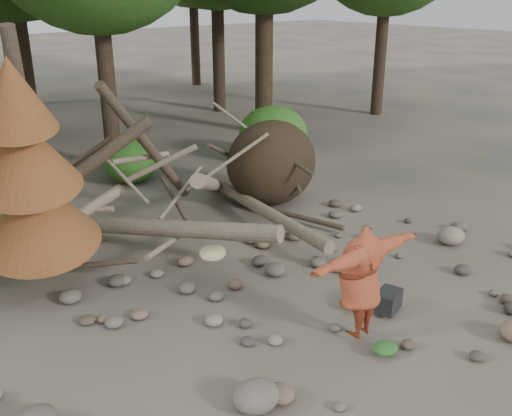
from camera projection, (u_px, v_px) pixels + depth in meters
ground at (325, 316)px, 8.89m from camera, size 120.00×120.00×0.00m
deadfall_pile at (254, 170)px, 12.79m from camera, size 8.55×5.24×3.30m
dead_conifer at (30, 175)px, 8.71m from camera, size 2.06×2.16×4.35m
bush_mid at (131, 161)px, 14.78m from camera, size 1.40×1.40×1.12m
bush_right at (273, 133)px, 16.60m from camera, size 2.00×2.00×1.60m
frisbee_thrower at (360, 281)px, 8.01m from camera, size 3.59×0.65×2.00m
backpack at (388, 304)px, 8.93m from camera, size 0.54×0.43×0.31m
cloth_green at (385, 351)px, 7.92m from camera, size 0.39×0.32×0.14m
cloth_orange at (351, 306)px, 9.06m from camera, size 0.30×0.24×0.11m
boulder_front_left at (256, 396)px, 6.89m from camera, size 0.60×0.54×0.36m
boulder_mid_right at (451, 236)px, 11.33m from camera, size 0.57×0.51×0.34m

